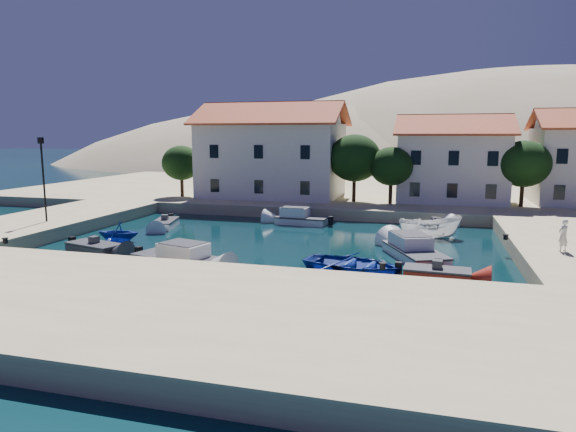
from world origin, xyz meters
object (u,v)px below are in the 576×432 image
object	(u,v)px
cabin_cruiser_east	(415,251)
boat_east	(430,238)
lamppost	(43,171)
rowboat_south	(353,272)
cabin_cruiser_south	(175,258)
building_mid	(452,157)
building_left	(272,149)
pedestrian	(563,235)

from	to	relation	value
cabin_cruiser_east	boat_east	size ratio (longest dim) A/B	1.28
boat_east	cabin_cruiser_east	bearing A→B (deg)	153.23
cabin_cruiser_east	lamppost	bearing A→B (deg)	64.28
rowboat_south	cabin_cruiser_south	bearing A→B (deg)	110.02
lamppost	boat_east	distance (m)	28.76
building_mid	cabin_cruiser_south	distance (m)	31.53
building_mid	boat_east	size ratio (longest dim) A/B	2.27
lamppost	cabin_cruiser_east	distance (m)	27.18
building_left	pedestrian	world-z (taller)	building_left
boat_east	lamppost	bearing A→B (deg)	83.10
building_mid	pedestrian	size ratio (longest dim) A/B	5.75
building_mid	rowboat_south	world-z (taller)	building_mid
cabin_cruiser_east	boat_east	world-z (taller)	cabin_cruiser_east
lamppost	cabin_cruiser_south	xyz separation A→B (m)	(13.67, -5.85, -4.28)
cabin_cruiser_south	cabin_cruiser_east	world-z (taller)	same
cabin_cruiser_south	pedestrian	world-z (taller)	pedestrian
cabin_cruiser_east	building_mid	bearing A→B (deg)	-31.74
cabin_cruiser_south	pedestrian	size ratio (longest dim) A/B	2.92
cabin_cruiser_south	rowboat_south	world-z (taller)	cabin_cruiser_south
cabin_cruiser_east	rowboat_south	bearing A→B (deg)	116.78
boat_east	pedestrian	xyz separation A→B (m)	(7.09, -6.82, 1.91)
building_left	boat_east	bearing A→B (deg)	-40.48
cabin_cruiser_east	pedestrian	distance (m)	8.08
cabin_cruiser_south	boat_east	bearing A→B (deg)	56.26
cabin_cruiser_south	rowboat_south	xyz separation A→B (m)	(10.01, 1.41, -0.48)
building_left	pedestrian	xyz separation A→B (m)	(23.28, -20.63, -4.02)
boat_east	pedestrian	size ratio (longest dim) A/B	2.54
rowboat_south	pedestrian	size ratio (longest dim) A/B	3.00
rowboat_south	pedestrian	bearing A→B (deg)	-59.01
lamppost	cabin_cruiser_east	world-z (taller)	lamppost
building_mid	rowboat_south	distance (m)	26.62
building_left	cabin_cruiser_east	distance (m)	26.17
rowboat_south	building_mid	bearing A→B (deg)	-0.85
cabin_cruiser_east	boat_east	distance (m)	6.75
building_mid	cabin_cruiser_east	world-z (taller)	building_mid
boat_east	cabin_cruiser_south	bearing A→B (deg)	111.16
cabin_cruiser_south	pedestrian	xyz separation A→B (m)	(21.11, 5.22, 1.44)
rowboat_south	boat_east	distance (m)	11.36
cabin_cruiser_east	boat_east	xyz separation A→B (m)	(0.85, 6.68, -0.48)
rowboat_south	lamppost	bearing A→B (deg)	91.40
pedestrian	cabin_cruiser_south	bearing A→B (deg)	-23.35
building_left	lamppost	size ratio (longest dim) A/B	2.36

